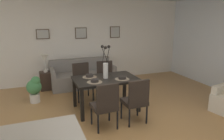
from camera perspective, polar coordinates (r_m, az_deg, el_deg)
name	(u,v)px	position (r m, az deg, el deg)	size (l,w,h in m)	color
ground_plane	(115,126)	(4.33, 0.85, -14.70)	(9.00, 9.00, 0.00)	#A87A47
back_wall_panel	(78,41)	(6.96, -9.08, 7.50)	(9.00, 0.10, 2.60)	white
dining_table	(106,82)	(4.83, -1.68, -3.19)	(1.40, 0.90, 0.74)	black
dining_chair_near_left	(105,104)	(4.03, -1.74, -8.90)	(0.46, 0.46, 0.92)	black
dining_chair_near_right	(82,79)	(5.54, -7.89, -2.50)	(0.47, 0.47, 0.92)	black
dining_chair_far_left	(136,99)	(4.27, 6.37, -7.62)	(0.45, 0.45, 0.92)	black
dining_chair_far_right	(106,77)	(5.71, -1.65, -1.87)	(0.46, 0.46, 0.92)	black
centerpiece_vase	(106,66)	(4.73, -1.71, 1.13)	(0.21, 0.23, 0.73)	silver
placemat_near_left	(95,82)	(4.52, -4.63, -3.20)	(0.32, 0.32, 0.01)	#7F705B
bowl_near_left	(95,80)	(4.51, -4.64, -2.75)	(0.17, 0.17, 0.07)	#2D2826
placemat_near_right	(90,77)	(4.90, -5.96, -1.86)	(0.32, 0.32, 0.01)	#7F705B
bowl_near_right	(90,75)	(4.89, -5.97, -1.44)	(0.17, 0.17, 0.07)	#2D2826
placemat_far_left	(122,79)	(4.73, 2.73, -2.39)	(0.32, 0.32, 0.01)	#7F705B
bowl_far_left	(122,77)	(4.72, 2.73, -1.96)	(0.17, 0.17, 0.07)	#2D2826
sofa	(83,77)	(6.63, -7.80, -1.80)	(1.88, 0.84, 0.80)	gray
side_table	(46,81)	(6.53, -16.98, -2.72)	(0.36, 0.36, 0.52)	#33261E
table_lamp	(45,59)	(6.38, -17.39, 2.73)	(0.22, 0.22, 0.51)	beige
framed_picture_left	(43,34)	(6.73, -17.87, 9.03)	(0.38, 0.03, 0.29)	#473828
framed_picture_center	(81,33)	(6.89, -8.23, 9.66)	(0.37, 0.03, 0.34)	#473828
framed_picture_right	(115,32)	(7.22, 0.77, 10.01)	(0.34, 0.03, 0.37)	#473828
potted_plant	(34,88)	(5.61, -19.89, -4.52)	(0.36, 0.36, 0.67)	silver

